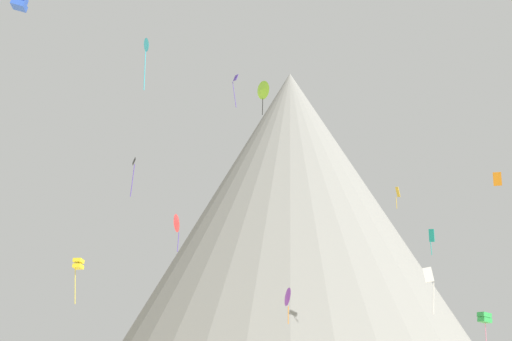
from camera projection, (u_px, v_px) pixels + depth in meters
The scene contains 14 objects.
rock_massif at pixel (293, 213), 131.59m from camera, with size 96.56×96.56×60.30m.
kite_indigo_high at pixel (235, 83), 91.01m from camera, with size 0.91×0.83×5.06m.
kite_blue_high at pixel (19, 2), 57.42m from camera, with size 1.42×1.34×1.47m.
kite_black_mid at pixel (133, 169), 71.10m from camera, with size 0.50×0.78×4.36m.
kite_cyan_high at pixel (148, 46), 63.47m from camera, with size 1.16×1.45×5.39m.
kite_teal_mid at pixel (432, 237), 78.05m from camera, with size 0.63×0.78×3.19m.
kite_lime_high at pixel (262, 90), 74.01m from camera, with size 1.79×2.00×4.07m.
kite_orange_mid at pixel (497, 179), 69.68m from camera, with size 0.88×0.55×1.48m.
kite_violet_low at pixel (287, 297), 73.16m from camera, with size 1.11×2.16×4.09m.
kite_red_mid at pixel (178, 223), 79.82m from camera, with size 0.83×2.33×4.76m.
kite_yellow_low at pixel (78, 264), 77.19m from camera, with size 1.22×1.27×5.41m.
kite_green_low at pixel (485, 318), 72.84m from camera, with size 1.57×1.53×4.66m.
kite_gold_mid at pixel (398, 194), 90.07m from camera, with size 0.62×1.00×3.17m.
kite_white_low at pixel (430, 280), 54.44m from camera, with size 0.89×0.58×3.97m.
Camera 1 is at (3.05, -29.35, 2.86)m, focal length 45.44 mm.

